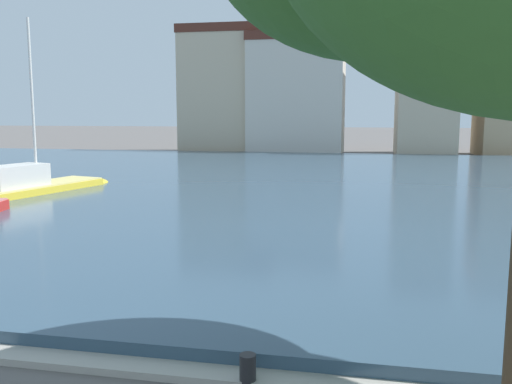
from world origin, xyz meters
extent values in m
cube|color=#334C60|center=(0.00, 28.43, 0.17)|extent=(79.61, 42.06, 0.34)
cube|color=#ADA89E|center=(0.00, 7.15, 0.06)|extent=(79.61, 0.50, 0.12)
cube|color=gold|center=(-13.97, 21.56, 0.32)|extent=(3.76, 8.05, 0.64)
ellipsoid|color=gold|center=(-13.08, 25.16, 0.32)|extent=(2.36, 3.07, 0.61)
cube|color=#DFCD77|center=(-13.97, 21.56, 0.67)|extent=(3.69, 7.89, 0.06)
cube|color=silver|center=(-14.11, 20.99, 1.18)|extent=(1.98, 2.98, 0.96)
cylinder|color=silver|center=(-13.83, 22.13, 4.34)|extent=(0.12, 0.12, 7.39)
cylinder|color=silver|center=(-14.16, 20.80, 1.54)|extent=(0.73, 2.67, 0.08)
cylinder|color=#232326|center=(-0.71, 7.00, 0.25)|extent=(0.24, 0.24, 0.50)
cube|color=#C6B293|center=(-12.49, 53.06, 5.64)|extent=(8.95, 6.28, 11.28)
cube|color=#51281E|center=(-12.49, 53.06, 11.68)|extent=(9.13, 6.40, 0.80)
cube|color=beige|center=(-5.84, 52.48, 5.18)|extent=(8.74, 6.27, 10.37)
cube|color=#51281E|center=(-5.84, 52.48, 10.77)|extent=(8.91, 6.40, 0.80)
cube|color=#C6B293|center=(5.92, 53.30, 6.03)|extent=(5.10, 7.91, 12.07)
cube|color=brown|center=(5.92, 53.30, 12.47)|extent=(5.21, 8.07, 0.80)
camera|label=1|loc=(0.89, -0.28, 3.92)|focal=38.76mm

